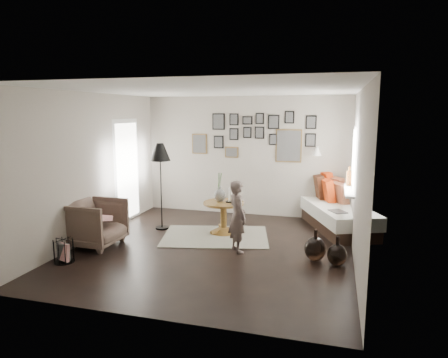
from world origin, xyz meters
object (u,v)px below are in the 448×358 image
(vase, at_px, (220,193))
(magazine_basket, at_px, (64,251))
(armchair, at_px, (95,223))
(child, at_px, (237,216))
(demijohn_large, at_px, (315,249))
(pedestal_table, at_px, (224,219))
(demijohn_small, at_px, (337,255))
(daybed, at_px, (337,211))
(floor_lamp, at_px, (160,155))

(vase, xyz_separation_m, magazine_basket, (-1.85, -2.11, -0.59))
(armchair, relative_size, child, 0.74)
(vase, bearing_deg, demijohn_large, -29.41)
(vase, xyz_separation_m, demijohn_large, (1.82, -1.03, -0.57))
(pedestal_table, relative_size, demijohn_small, 1.69)
(vase, distance_m, demijohn_small, 2.50)
(daybed, relative_size, child, 1.92)
(pedestal_table, relative_size, daybed, 0.34)
(daybed, height_order, child, child)
(armchair, distance_m, demijohn_large, 3.67)
(daybed, bearing_deg, magazine_basket, -165.14)
(floor_lamp, distance_m, demijohn_small, 3.70)
(pedestal_table, xyz_separation_m, floor_lamp, (-1.24, -0.05, 1.17))
(vase, relative_size, demijohn_large, 1.10)
(pedestal_table, distance_m, demijohn_small, 2.35)
(floor_lamp, relative_size, magazine_basket, 4.67)
(vase, bearing_deg, daybed, 23.60)
(armchair, distance_m, demijohn_small, 3.99)
(floor_lamp, height_order, demijohn_large, floor_lamp)
(daybed, bearing_deg, child, -152.41)
(magazine_basket, height_order, demijohn_small, demijohn_small)
(pedestal_table, height_order, demijohn_small, pedestal_table)
(pedestal_table, xyz_separation_m, demijohn_large, (1.74, -1.01, -0.09))
(demijohn_large, relative_size, demijohn_small, 1.10)
(pedestal_table, height_order, vase, vase)
(pedestal_table, distance_m, floor_lamp, 1.71)
(floor_lamp, relative_size, demijohn_large, 3.38)
(daybed, xyz_separation_m, child, (-1.57, -1.88, 0.27))
(pedestal_table, bearing_deg, armchair, -146.03)
(armchair, relative_size, demijohn_large, 1.76)
(floor_lamp, xyz_separation_m, child, (1.73, -0.88, -0.85))
(vase, bearing_deg, armchair, -144.47)
(vase, bearing_deg, pedestal_table, -14.04)
(child, bearing_deg, armchair, 60.76)
(vase, distance_m, child, 1.12)
(pedestal_table, xyz_separation_m, child, (0.49, -0.92, 0.31))
(daybed, relative_size, demijohn_large, 4.56)
(demijohn_small, xyz_separation_m, child, (-1.57, 0.20, 0.42))
(armchair, xyz_separation_m, magazine_basket, (-0.02, -0.80, -0.22))
(demijohn_large, distance_m, child, 1.31)
(vase, height_order, floor_lamp, floor_lamp)
(demijohn_large, xyz_separation_m, child, (-1.25, 0.08, 0.40))
(floor_lamp, bearing_deg, demijohn_small, -18.07)
(daybed, height_order, magazine_basket, daybed)
(armchair, xyz_separation_m, child, (2.41, 0.37, 0.19))
(daybed, bearing_deg, demijohn_small, -112.50)
(demijohn_small, height_order, child, child)
(demijohn_large, bearing_deg, demijohn_small, -20.34)
(floor_lamp, xyz_separation_m, demijohn_small, (3.31, -1.08, -1.27))
(vase, xyz_separation_m, armchair, (-1.83, -1.31, -0.37))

